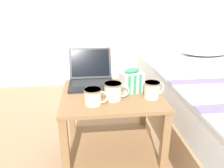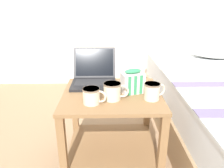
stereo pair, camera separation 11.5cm
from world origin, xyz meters
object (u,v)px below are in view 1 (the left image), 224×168
(mug_front_left, at_px, (93,96))
(mug_front_right, at_px, (152,89))
(snack_bag, at_px, (132,81))
(mug_mid_center, at_px, (114,90))
(laptop, at_px, (91,77))
(cell_phone, at_px, (131,81))

(mug_front_left, distance_m, mug_front_right, 0.37)
(snack_bag, bearing_deg, mug_mid_center, -141.48)
(laptop, height_order, mug_mid_center, laptop)
(mug_front_left, height_order, snack_bag, snack_bag)
(laptop, xyz_separation_m, mug_front_right, (0.37, -0.28, 0.01))
(mug_mid_center, xyz_separation_m, cell_phone, (0.16, 0.28, -0.05))
(mug_mid_center, relative_size, cell_phone, 1.01)
(laptop, bearing_deg, mug_front_left, -89.02)
(mug_front_left, distance_m, snack_bag, 0.30)
(snack_bag, relative_size, cell_phone, 1.09)
(mug_front_left, relative_size, cell_phone, 0.94)
(cell_phone, bearing_deg, mug_mid_center, -119.93)
(mug_front_right, bearing_deg, mug_mid_center, 178.88)
(mug_front_left, bearing_deg, snack_bag, 31.57)
(mug_front_right, height_order, mug_mid_center, mug_mid_center)
(mug_front_left, bearing_deg, cell_phone, 49.35)
(laptop, relative_size, cell_phone, 2.23)
(laptop, xyz_separation_m, mug_front_left, (0.01, -0.33, 0.01))
(mug_front_left, height_order, cell_phone, mug_front_left)
(laptop, distance_m, mug_front_right, 0.47)
(mug_front_left, bearing_deg, laptop, 90.98)
(laptop, bearing_deg, snack_bag, -34.48)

